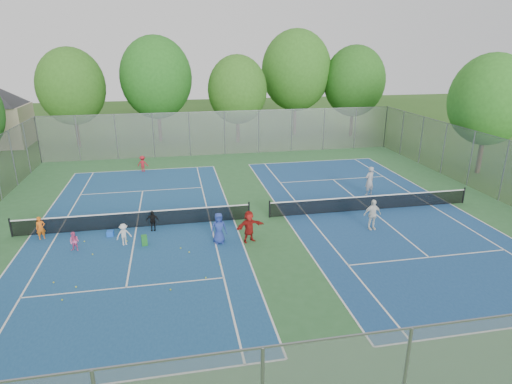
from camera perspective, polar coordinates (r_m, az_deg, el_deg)
ground at (r=25.16m, az=0.44°, el=-3.53°), size 120.00×120.00×0.00m
court_pad at (r=25.16m, az=0.44°, el=-3.51°), size 32.00×32.00×0.01m
court_left at (r=24.83m, az=-15.65°, el=-4.55°), size 10.97×23.77×0.01m
court_right at (r=27.33m, az=14.98°, el=-2.30°), size 10.97×23.77×0.01m
net_left at (r=24.66m, az=-15.74°, el=-3.61°), size 12.87×0.10×0.91m
net_right at (r=27.18m, az=15.06°, el=-1.43°), size 12.87×0.10×0.91m
fence_north at (r=39.80m, az=-4.20°, el=7.85°), size 32.00×0.10×4.00m
fence_east at (r=31.69m, az=30.13°, el=2.43°), size 0.10×32.00×4.00m
tree_nw at (r=45.90m, az=-23.41°, el=12.78°), size 6.40×6.40×9.58m
tree_nl at (r=45.90m, az=-13.17°, el=14.62°), size 7.20×7.20×10.69m
tree_nc at (r=44.49m, az=-2.50°, el=13.47°), size 6.00×6.00×8.85m
tree_nr at (r=48.81m, az=5.38°, el=15.83°), size 7.60×7.60×11.42m
tree_ne at (r=49.05m, az=12.98°, el=14.20°), size 6.60×6.60×9.77m
tree_side_e at (r=37.46m, az=28.71°, el=10.74°), size 6.00×6.00×9.20m
ball_crate at (r=24.12m, az=-18.85°, el=-5.26°), size 0.35×0.35×0.30m
ball_hopper at (r=22.49m, az=-14.66°, el=-6.26°), size 0.32×0.32×0.55m
student_a at (r=24.96m, az=-26.78°, el=-4.32°), size 0.54×0.46×1.25m
student_b at (r=22.92m, az=-23.06°, el=-6.11°), size 0.58×0.51×1.00m
student_c at (r=22.68m, az=-17.21°, el=-5.44°), size 0.85×0.64×1.16m
student_d at (r=23.99m, az=-13.64°, el=-3.75°), size 0.71×0.35×1.16m
student_e at (r=21.87m, az=-4.99°, el=-4.85°), size 0.85×0.59×1.64m
student_f at (r=21.95m, az=-0.93°, el=-4.62°), size 1.64×0.97×1.69m
child_far_baseline at (r=35.48m, az=-14.87°, el=3.66°), size 0.92×0.62×1.31m
instructor at (r=29.73m, az=14.89°, el=1.43°), size 0.84×0.68×1.99m
teen_court_b at (r=24.22m, az=15.25°, el=-2.93°), size 1.04×0.47×1.74m
tennis_ball_0 at (r=21.82m, az=-10.02°, el=-7.42°), size 0.07×0.07×0.07m
tennis_ball_1 at (r=19.81m, az=-22.86°, el=-11.63°), size 0.07×0.07×0.07m
tennis_ball_2 at (r=23.20m, az=-16.85°, el=-6.33°), size 0.07×0.07×0.07m
tennis_ball_3 at (r=19.08m, az=-6.72°, el=-11.35°), size 0.07×0.07×0.07m
tennis_ball_4 at (r=21.35m, az=-8.91°, el=-7.96°), size 0.07×0.07×0.07m
tennis_ball_5 at (r=19.13m, az=-24.43°, el=-13.00°), size 0.07×0.07×0.07m
tennis_ball_6 at (r=20.08m, az=-4.83°, el=-9.62°), size 0.07×0.07×0.07m
tennis_ball_7 at (r=22.34m, az=-20.95°, el=-7.81°), size 0.07×0.07×0.07m
tennis_ball_8 at (r=23.89m, az=-21.91°, el=-6.17°), size 0.07×0.07×0.07m
tennis_ball_9 at (r=20.53m, az=-25.37°, el=-10.89°), size 0.07×0.07×0.07m
tennis_ball_10 at (r=18.48m, az=-11.32°, el=-12.70°), size 0.07×0.07×0.07m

